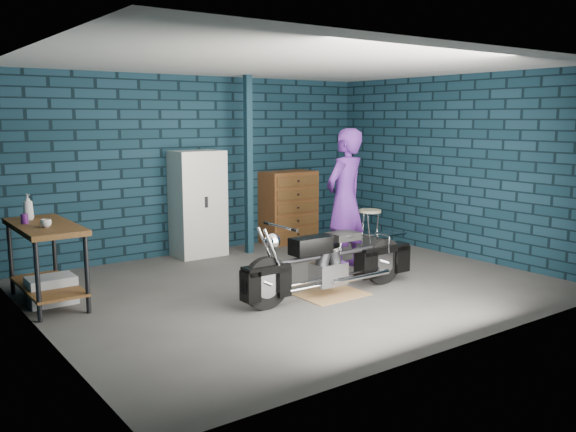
% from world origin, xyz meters
% --- Properties ---
extents(ground, '(6.00, 6.00, 0.00)m').
position_xyz_m(ground, '(0.00, 0.00, 0.00)').
color(ground, '#474542').
rests_on(ground, ground).
extents(room_walls, '(6.02, 5.01, 2.71)m').
position_xyz_m(room_walls, '(0.00, 0.55, 1.90)').
color(room_walls, '#0E242F').
rests_on(room_walls, ground).
extents(support_post, '(0.10, 0.10, 2.70)m').
position_xyz_m(support_post, '(0.55, 1.95, 1.35)').
color(support_post, '#112A36').
rests_on(support_post, ground).
extents(workbench, '(0.60, 1.40, 0.91)m').
position_xyz_m(workbench, '(-2.68, 1.07, 0.46)').
color(workbench, brown).
rests_on(workbench, ground).
extents(drip_mat, '(0.79, 0.59, 0.01)m').
position_xyz_m(drip_mat, '(0.12, -0.55, 0.00)').
color(drip_mat, brown).
rests_on(drip_mat, ground).
extents(motorcycle, '(2.08, 0.56, 0.92)m').
position_xyz_m(motorcycle, '(0.12, -0.55, 0.46)').
color(motorcycle, black).
rests_on(motorcycle, ground).
extents(person, '(0.80, 0.63, 1.93)m').
position_xyz_m(person, '(1.10, 0.35, 0.97)').
color(person, '#451C6B').
rests_on(person, ground).
extents(storage_bin, '(0.50, 0.36, 0.31)m').
position_xyz_m(storage_bin, '(-2.66, 1.02, 0.16)').
color(storage_bin, '#95989D').
rests_on(storage_bin, ground).
extents(locker, '(0.74, 0.53, 1.59)m').
position_xyz_m(locker, '(-0.17, 2.23, 0.79)').
color(locker, silver).
rests_on(locker, ground).
extents(tool_chest, '(0.90, 0.50, 1.19)m').
position_xyz_m(tool_chest, '(1.52, 2.23, 0.60)').
color(tool_chest, brown).
rests_on(tool_chest, ground).
extents(shop_stool, '(0.43, 0.43, 0.64)m').
position_xyz_m(shop_stool, '(2.23, 1.03, 0.32)').
color(shop_stool, '#C3B993').
rests_on(shop_stool, ground).
extents(cup_a, '(0.13, 0.13, 0.09)m').
position_xyz_m(cup_a, '(-2.72, 0.83, 0.95)').
color(cup_a, '#C3B993').
rests_on(cup_a, workbench).
extents(mug_purple, '(0.08, 0.08, 0.11)m').
position_xyz_m(mug_purple, '(-2.85, 1.20, 0.96)').
color(mug_purple, '#511862').
rests_on(mug_purple, workbench).
extents(bottle, '(0.14, 0.14, 0.30)m').
position_xyz_m(bottle, '(-2.75, 1.45, 1.06)').
color(bottle, '#95989D').
rests_on(bottle, workbench).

